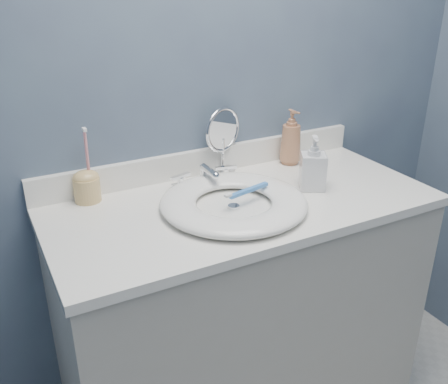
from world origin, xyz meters
TOP-DOWN VIEW (x-y plane):
  - back_wall at (0.00, 1.25)m, footprint 2.20×0.02m
  - vanity_cabinet at (0.00, 0.97)m, footprint 1.20×0.55m
  - countertop at (0.00, 0.97)m, footprint 1.22×0.57m
  - backsplash at (0.00, 1.24)m, footprint 1.22×0.02m
  - basin at (-0.05, 0.94)m, footprint 0.45×0.45m
  - drain at (-0.05, 0.94)m, footprint 0.04×0.04m
  - faucet at (-0.05, 1.14)m, footprint 0.25×0.13m
  - makeup_mirror at (0.05, 1.21)m, footprint 0.16×0.09m
  - soap_bottle_amber at (0.32, 1.18)m, footprint 0.08×0.08m
  - soap_bottle_clear at (0.25, 0.96)m, footprint 0.11×0.11m
  - toothbrush_holder at (-0.43, 1.20)m, footprint 0.08×0.08m
  - toothbrush_lying at (-0.00, 0.95)m, footprint 0.17×0.05m

SIDE VIEW (x-z plane):
  - vanity_cabinet at x=0.00m, z-range 0.00..0.85m
  - countertop at x=0.00m, z-range 0.85..0.88m
  - drain at x=-0.05m, z-range 0.88..0.89m
  - basin at x=-0.05m, z-range 0.88..0.92m
  - faucet at x=-0.05m, z-range 0.87..0.95m
  - toothbrush_lying at x=0.00m, z-range 0.92..0.93m
  - backsplash at x=0.00m, z-range 0.88..0.97m
  - toothbrush_holder at x=-0.43m, z-range 0.82..1.05m
  - soap_bottle_clear at x=0.25m, z-range 0.88..1.06m
  - soap_bottle_amber at x=0.32m, z-range 0.88..1.08m
  - makeup_mirror at x=0.05m, z-range 0.89..1.13m
  - back_wall at x=0.00m, z-range 0.00..2.40m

